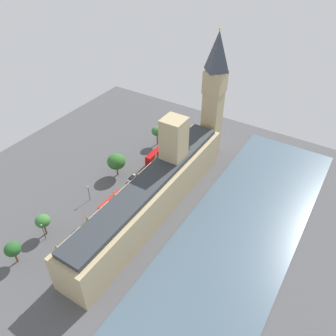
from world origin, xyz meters
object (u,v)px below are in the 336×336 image
object	(u,v)px
double_decker_bus_near_tower	(111,204)
pedestrian_leading	(105,228)
pedestrian_corner	(109,223)
pedestrian_opposite_hall	(138,197)
car_dark_green_by_river_gate	(75,235)
plane_tree_kerbside	(13,249)
street_lamp_slot_11	(88,190)
parliament_building	(154,192)
street_lamp_slot_12	(43,229)
plane_tree_far_end	(116,162)
car_white_midblock	(132,178)
double_decker_bus_trailing	(155,156)
plane_tree_under_trees	(157,131)
plane_tree_slot_10	(43,221)
clock_tower	(214,95)

from	to	relation	value
double_decker_bus_near_tower	pedestrian_leading	xyz separation A→B (m)	(-4.33, 8.60, -1.87)
pedestrian_corner	pedestrian_opposite_hall	world-z (taller)	pedestrian_opposite_hall
car_dark_green_by_river_gate	pedestrian_corner	distance (m)	11.62
pedestrian_corner	plane_tree_kerbside	bearing A→B (deg)	-175.86
street_lamp_slot_11	pedestrian_opposite_hall	bearing A→B (deg)	-145.16
street_lamp_slot_11	parliament_building	bearing A→B (deg)	-159.54
parliament_building	double_decker_bus_near_tower	bearing A→B (deg)	32.45
street_lamp_slot_12	pedestrian_leading	bearing A→B (deg)	-136.82
car_dark_green_by_river_gate	pedestrian_leading	world-z (taller)	car_dark_green_by_river_gate
plane_tree_kerbside	plane_tree_far_end	bearing A→B (deg)	-89.33
car_white_midblock	pedestrian_corner	size ratio (longest dim) A/B	3.12
parliament_building	pedestrian_leading	distance (m)	20.21
double_decker_bus_near_tower	car_dark_green_by_river_gate	bearing A→B (deg)	81.75
double_decker_bus_trailing	pedestrian_opposite_hall	distance (m)	23.53
double_decker_bus_near_tower	car_dark_green_by_river_gate	distance (m)	16.19
pedestrian_opposite_hall	plane_tree_far_end	distance (m)	17.48
plane_tree_under_trees	pedestrian_opposite_hall	bearing A→B (deg)	112.15
pedestrian_opposite_hall	street_lamp_slot_12	distance (m)	34.56
street_lamp_slot_12	plane_tree_far_end	bearing A→B (deg)	-88.58
double_decker_bus_near_tower	plane_tree_kerbside	bearing A→B (deg)	72.18
car_white_midblock	pedestrian_leading	bearing A→B (deg)	-75.97
plane_tree_kerbside	plane_tree_under_trees	world-z (taller)	plane_tree_under_trees
pedestrian_corner	plane_tree_slot_10	distance (m)	21.08
clock_tower	double_decker_bus_trailing	distance (m)	34.48
clock_tower	street_lamp_slot_11	size ratio (longest dim) A/B	7.83
plane_tree_under_trees	plane_tree_slot_10	distance (m)	63.17
double_decker_bus_trailing	plane_tree_far_end	size ratio (longest dim) A/B	1.10
plane_tree_under_trees	street_lamp_slot_12	world-z (taller)	plane_tree_under_trees
car_dark_green_by_river_gate	plane_tree_kerbside	bearing A→B (deg)	62.84
car_white_midblock	car_dark_green_by_river_gate	xyz separation A→B (m)	(-1.42, 32.86, -0.00)
double_decker_bus_trailing	pedestrian_opposite_hall	xyz separation A→B (m)	(-7.44, 22.25, -1.86)
clock_tower	plane_tree_kerbside	size ratio (longest dim) A/B	6.66
parliament_building	pedestrian_opposite_hall	distance (m)	11.33
pedestrian_leading	street_lamp_slot_12	xyz separation A→B (m)	(13.92, 13.06, 3.91)
plane_tree_under_trees	street_lamp_slot_11	world-z (taller)	plane_tree_under_trees
double_decker_bus_near_tower	plane_tree_under_trees	bearing A→B (deg)	-78.71
double_decker_bus_trailing	street_lamp_slot_11	size ratio (longest dim) A/B	1.58
clock_tower	street_lamp_slot_11	world-z (taller)	clock_tower
pedestrian_corner	plane_tree_slot_10	world-z (taller)	plane_tree_slot_10
double_decker_bus_near_tower	double_decker_bus_trailing	bearing A→B (deg)	-85.37
plane_tree_kerbside	plane_tree_far_end	world-z (taller)	plane_tree_far_end
car_dark_green_by_river_gate	street_lamp_slot_12	world-z (taller)	street_lamp_slot_12
parliament_building	plane_tree_far_end	world-z (taller)	parliament_building
car_dark_green_by_river_gate	plane_tree_far_end	size ratio (longest dim) A/B	0.49
plane_tree_far_end	pedestrian_corner	bearing A→B (deg)	122.44
car_white_midblock	pedestrian_leading	world-z (taller)	car_white_midblock
parliament_building	plane_tree_far_end	distance (m)	24.88
car_dark_green_by_river_gate	plane_tree_far_end	bearing A→B (deg)	-77.05
clock_tower	car_white_midblock	size ratio (longest dim) A/B	10.91
double_decker_bus_near_tower	plane_tree_kerbside	size ratio (longest dim) A/B	1.35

